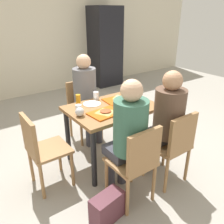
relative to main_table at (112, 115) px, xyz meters
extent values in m
cube|color=#9E998E|center=(0.00, 0.00, -0.64)|extent=(10.00, 10.00, 0.02)
cube|color=beige|center=(0.00, 3.20, 0.77)|extent=(10.00, 0.10, 2.80)
cube|color=olive|center=(0.00, 0.00, 0.09)|extent=(1.05, 0.74, 0.04)
cylinder|color=black|center=(-0.46, -0.31, -0.28)|extent=(0.06, 0.06, 0.70)
cylinder|color=black|center=(0.46, -0.31, -0.28)|extent=(0.06, 0.06, 0.70)
cylinder|color=black|center=(-0.46, 0.31, -0.28)|extent=(0.06, 0.06, 0.70)
cylinder|color=black|center=(0.46, 0.31, -0.28)|extent=(0.06, 0.06, 0.70)
cube|color=#9E7247|center=(-0.26, -0.67, -0.19)|extent=(0.40, 0.40, 0.03)
cube|color=#9E7247|center=(-0.26, -0.85, 0.03)|extent=(0.38, 0.04, 0.40)
cylinder|color=#9E7247|center=(-0.43, -0.50, -0.42)|extent=(0.04, 0.04, 0.43)
cylinder|color=#9E7247|center=(-0.09, -0.50, -0.42)|extent=(0.04, 0.04, 0.43)
cylinder|color=#9E7247|center=(-0.43, -0.84, -0.42)|extent=(0.04, 0.04, 0.43)
cylinder|color=#9E7247|center=(-0.09, -0.84, -0.42)|extent=(0.04, 0.04, 0.43)
cube|color=#9E7247|center=(0.26, -0.67, -0.19)|extent=(0.40, 0.40, 0.03)
cube|color=#9E7247|center=(0.26, -0.85, 0.03)|extent=(0.38, 0.04, 0.40)
cylinder|color=#9E7247|center=(0.09, -0.50, -0.42)|extent=(0.04, 0.04, 0.43)
cylinder|color=#9E7247|center=(0.43, -0.50, -0.42)|extent=(0.04, 0.04, 0.43)
cylinder|color=#9E7247|center=(0.09, -0.84, -0.42)|extent=(0.04, 0.04, 0.43)
cylinder|color=#9E7247|center=(0.43, -0.84, -0.42)|extent=(0.04, 0.04, 0.43)
cube|color=#9E7247|center=(0.00, 0.67, -0.19)|extent=(0.40, 0.40, 0.03)
cube|color=#9E7247|center=(0.00, 0.85, 0.03)|extent=(0.38, 0.04, 0.40)
cylinder|color=#9E7247|center=(0.17, 0.50, -0.42)|extent=(0.04, 0.04, 0.43)
cylinder|color=#9E7247|center=(-0.17, 0.50, -0.42)|extent=(0.04, 0.04, 0.43)
cylinder|color=#9E7247|center=(0.17, 0.84, -0.42)|extent=(0.04, 0.04, 0.43)
cylinder|color=#9E7247|center=(-0.17, 0.84, -0.42)|extent=(0.04, 0.04, 0.43)
cube|color=#9E7247|center=(-0.82, 0.00, -0.19)|extent=(0.40, 0.40, 0.03)
cube|color=#9E7247|center=(-1.00, 0.00, 0.03)|extent=(0.04, 0.38, 0.40)
cylinder|color=#9E7247|center=(-0.65, 0.17, -0.42)|extent=(0.04, 0.04, 0.43)
cylinder|color=#9E7247|center=(-0.65, -0.17, -0.42)|extent=(0.04, 0.04, 0.43)
cylinder|color=#9E7247|center=(-0.99, 0.17, -0.42)|extent=(0.04, 0.04, 0.43)
cylinder|color=#9E7247|center=(-0.99, -0.17, -0.42)|extent=(0.04, 0.04, 0.43)
cylinder|color=#383842|center=(-0.34, -0.44, -0.40)|extent=(0.10, 0.10, 0.46)
cylinder|color=#383842|center=(-0.18, -0.44, -0.40)|extent=(0.10, 0.10, 0.46)
cube|color=#383842|center=(-0.26, -0.54, -0.12)|extent=(0.32, 0.28, 0.10)
cylinder|color=#386651|center=(-0.26, -0.65, 0.19)|extent=(0.32, 0.32, 0.52)
sphere|color=#DBAD89|center=(-0.26, -0.65, 0.54)|extent=(0.20, 0.20, 0.20)
cylinder|color=#383842|center=(0.18, -0.44, -0.40)|extent=(0.10, 0.10, 0.46)
cylinder|color=#383842|center=(0.34, -0.44, -0.40)|extent=(0.10, 0.10, 0.46)
cube|color=#383842|center=(0.26, -0.54, -0.12)|extent=(0.32, 0.28, 0.10)
cylinder|color=brown|center=(0.26, -0.65, 0.19)|extent=(0.32, 0.32, 0.52)
sphere|color=tan|center=(0.26, -0.65, 0.54)|extent=(0.20, 0.20, 0.20)
cylinder|color=#383842|center=(0.08, 0.44, -0.40)|extent=(0.10, 0.10, 0.46)
cylinder|color=#383842|center=(-0.08, 0.44, -0.40)|extent=(0.10, 0.10, 0.46)
cube|color=#383842|center=(0.00, 0.54, -0.12)|extent=(0.32, 0.28, 0.10)
cylinder|color=slate|center=(0.00, 0.65, 0.19)|extent=(0.32, 0.32, 0.52)
sphere|color=#DBAD89|center=(0.00, 0.65, 0.54)|extent=(0.20, 0.20, 0.20)
cube|color=#D85914|center=(-0.18, -0.13, 0.12)|extent=(0.38, 0.29, 0.02)
cube|color=#D85914|center=(0.18, 0.11, 0.12)|extent=(0.38, 0.29, 0.02)
cylinder|color=white|center=(-0.16, 0.20, 0.11)|extent=(0.22, 0.22, 0.01)
cylinder|color=white|center=(0.16, -0.20, 0.11)|extent=(0.22, 0.22, 0.01)
pyramid|color=tan|center=(-0.18, -0.12, 0.13)|extent=(0.23, 0.23, 0.01)
ellipsoid|color=#B74723|center=(-0.18, -0.12, 0.14)|extent=(0.16, 0.16, 0.01)
pyramid|color=tan|center=(0.21, 0.13, 0.13)|extent=(0.22, 0.26, 0.01)
ellipsoid|color=#D8C67F|center=(0.21, 0.13, 0.14)|extent=(0.15, 0.18, 0.01)
cylinder|color=white|center=(-0.03, 0.32, 0.16)|extent=(0.07, 0.07, 0.10)
cylinder|color=white|center=(0.03, -0.32, 0.16)|extent=(0.07, 0.07, 0.10)
cylinder|color=white|center=(-0.42, 0.06, 0.16)|extent=(0.07, 0.07, 0.10)
cylinder|color=#B7BCC6|center=(0.45, 0.02, 0.17)|extent=(0.07, 0.07, 0.12)
cylinder|color=orange|center=(-0.34, 0.20, 0.19)|extent=(0.06, 0.06, 0.16)
sphere|color=silver|center=(-0.45, -0.02, 0.16)|extent=(0.10, 0.10, 0.10)
cube|color=#592D38|center=(-0.61, -0.77, -0.49)|extent=(0.34, 0.21, 0.28)
cube|color=black|center=(1.84, 2.85, 0.32)|extent=(0.70, 0.60, 1.90)
camera|label=1|loc=(-1.50, -2.08, 1.17)|focal=37.07mm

